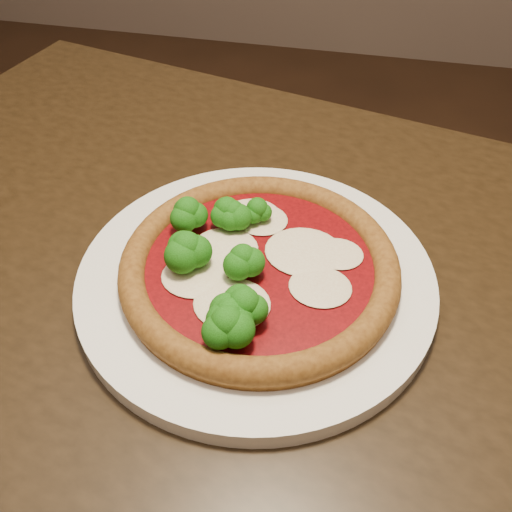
# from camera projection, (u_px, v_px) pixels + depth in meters

# --- Properties ---
(floor) EXTENTS (4.00, 4.00, 0.00)m
(floor) POSITION_uv_depth(u_px,v_px,m) (176.00, 432.00, 1.27)
(floor) COLOR black
(floor) RESTS_ON ground
(dining_table) EXTENTS (1.29, 0.99, 0.75)m
(dining_table) POSITION_uv_depth(u_px,v_px,m) (273.00, 357.00, 0.63)
(dining_table) COLOR black
(dining_table) RESTS_ON floor
(plate) EXTENTS (0.35, 0.35, 0.02)m
(plate) POSITION_uv_depth(u_px,v_px,m) (256.00, 279.00, 0.56)
(plate) COLOR white
(plate) RESTS_ON dining_table
(pizza) EXTENTS (0.27, 0.27, 0.06)m
(pizza) POSITION_uv_depth(u_px,v_px,m) (253.00, 265.00, 0.54)
(pizza) COLOR brown
(pizza) RESTS_ON plate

